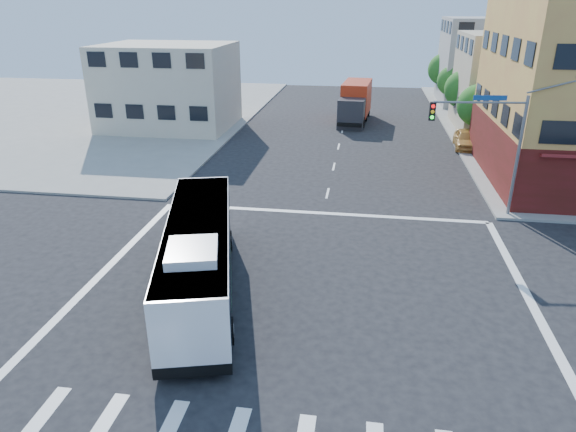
# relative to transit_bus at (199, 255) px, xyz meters

# --- Properties ---
(ground) EXTENTS (120.00, 120.00, 0.00)m
(ground) POSITION_rel_transit_bus_xyz_m (4.42, 0.20, -1.75)
(ground) COLOR black
(ground) RESTS_ON ground
(sidewalk_nw) EXTENTS (50.00, 50.00, 0.15)m
(sidewalk_nw) POSITION_rel_transit_bus_xyz_m (-30.58, 35.20, -1.67)
(sidewalk_nw) COLOR gray
(sidewalk_nw) RESTS_ON ground
(building_east_near) EXTENTS (12.06, 10.06, 9.00)m
(building_east_near) POSITION_rel_transit_bus_xyz_m (21.40, 34.18, 2.76)
(building_east_near) COLOR tan
(building_east_near) RESTS_ON ground
(building_east_far) EXTENTS (12.06, 10.06, 10.00)m
(building_east_far) POSITION_rel_transit_bus_xyz_m (21.40, 48.18, 3.26)
(building_east_far) COLOR #969691
(building_east_far) RESTS_ON ground
(building_west) EXTENTS (12.06, 10.06, 8.00)m
(building_west) POSITION_rel_transit_bus_xyz_m (-12.60, 30.18, 2.26)
(building_west) COLOR beige
(building_west) RESTS_ON ground
(signal_mast_ne) EXTENTS (7.91, 1.13, 8.07)m
(signal_mast_ne) POSITION_rel_transit_bus_xyz_m (13.50, 10.82, 3.23)
(signal_mast_ne) COLOR slate
(signal_mast_ne) RESTS_ON ground
(street_tree_a) EXTENTS (3.60, 3.60, 5.53)m
(street_tree_a) POSITION_rel_transit_bus_xyz_m (16.32, 28.12, 1.84)
(street_tree_a) COLOR #341D12
(street_tree_a) RESTS_ON ground
(street_tree_b) EXTENTS (3.80, 3.80, 5.79)m
(street_tree_b) POSITION_rel_transit_bus_xyz_m (16.32, 36.12, 2.00)
(street_tree_b) COLOR #341D12
(street_tree_b) RESTS_ON ground
(street_tree_c) EXTENTS (3.40, 3.40, 5.29)m
(street_tree_c) POSITION_rel_transit_bus_xyz_m (16.32, 44.12, 1.71)
(street_tree_c) COLOR #341D12
(street_tree_c) RESTS_ON ground
(street_tree_d) EXTENTS (4.00, 4.00, 6.03)m
(street_tree_d) POSITION_rel_transit_bus_xyz_m (16.32, 52.12, 2.13)
(street_tree_d) COLOR #341D12
(street_tree_d) RESTS_ON ground
(transit_bus) EXTENTS (5.60, 12.34, 3.58)m
(transit_bus) POSITION_rel_transit_bus_xyz_m (0.00, 0.00, 0.00)
(transit_bus) COLOR black
(transit_bus) RESTS_ON ground
(box_truck) EXTENTS (3.28, 9.01, 3.98)m
(box_truck) POSITION_rel_transit_bus_xyz_m (5.44, 35.65, 0.18)
(box_truck) COLOR #27272D
(box_truck) RESTS_ON ground
(parked_car) EXTENTS (2.19, 4.84, 1.61)m
(parked_car) POSITION_rel_transit_bus_xyz_m (15.23, 26.28, -0.94)
(parked_car) COLOR gold
(parked_car) RESTS_ON ground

